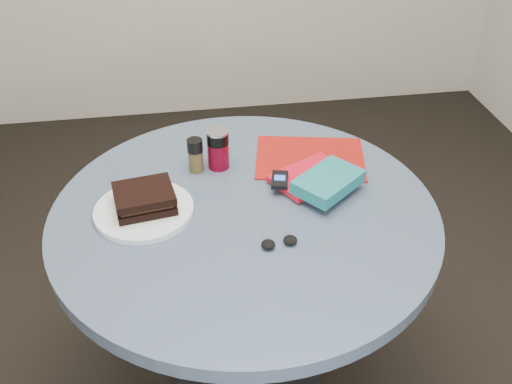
{
  "coord_description": "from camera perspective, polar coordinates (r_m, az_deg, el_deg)",
  "views": [
    {
      "loc": [
        -0.15,
        -1.16,
        1.65
      ],
      "look_at": [
        0.03,
        0.0,
        0.8
      ],
      "focal_mm": 40.0,
      "sensor_mm": 36.0,
      "label": 1
    }
  ],
  "objects": [
    {
      "name": "headphones",
      "position": [
        1.35,
        2.34,
        -5.05
      ],
      "size": [
        0.09,
        0.05,
        0.02
      ],
      "color": "black",
      "rests_on": "table"
    },
    {
      "name": "plate",
      "position": [
        1.48,
        -11.14,
        -1.83
      ],
      "size": [
        0.33,
        0.33,
        0.02
      ],
      "primitive_type": "cylinder",
      "rotation": [
        0.0,
        0.0,
        0.36
      ],
      "color": "white",
      "rests_on": "table"
    },
    {
      "name": "soda_can",
      "position": [
        1.6,
        -3.81,
        4.31
      ],
      "size": [
        0.08,
        0.08,
        0.12
      ],
      "color": "maroon",
      "rests_on": "table"
    },
    {
      "name": "table",
      "position": [
        1.57,
        -1.09,
        -6.4
      ],
      "size": [
        1.0,
        1.0,
        0.75
      ],
      "color": "black",
      "rests_on": "ground"
    },
    {
      "name": "magazine",
      "position": [
        1.67,
        5.42,
        3.39
      ],
      "size": [
        0.35,
        0.29,
        0.01
      ],
      "primitive_type": "cube",
      "rotation": [
        0.0,
        0.0,
        -0.21
      ],
      "color": "maroon",
      "rests_on": "table"
    },
    {
      "name": "mp3_player",
      "position": [
        1.53,
        2.4,
        1.22
      ],
      "size": [
        0.06,
        0.08,
        0.01
      ],
      "color": "black",
      "rests_on": "red_book"
    },
    {
      "name": "red_book",
      "position": [
        1.57,
        5.41,
        1.56
      ],
      "size": [
        0.24,
        0.22,
        0.02
      ],
      "primitive_type": "cube",
      "rotation": [
        0.0,
        0.0,
        0.5
      ],
      "color": "#B70E22",
      "rests_on": "magazine"
    },
    {
      "name": "pepper_grinder",
      "position": [
        1.6,
        -6.07,
        3.7
      ],
      "size": [
        0.06,
        0.06,
        0.1
      ],
      "color": "#483E1E",
      "rests_on": "table"
    },
    {
      "name": "sandwich",
      "position": [
        1.46,
        -11.1,
        -0.63
      ],
      "size": [
        0.16,
        0.15,
        0.05
      ],
      "color": "black",
      "rests_on": "plate"
    },
    {
      "name": "novel",
      "position": [
        1.51,
        7.24,
        1.03
      ],
      "size": [
        0.21,
        0.2,
        0.03
      ],
      "primitive_type": "cube",
      "rotation": [
        0.0,
        0.0,
        0.68
      ],
      "color": "#16646C",
      "rests_on": "red_book"
    }
  ]
}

